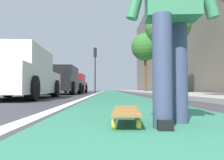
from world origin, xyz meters
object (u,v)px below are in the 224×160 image
street_tree_far (145,47)px  skater_person (171,4)px  parked_car_near (17,75)px  parked_car_mid (60,81)px  skateboard (126,112)px  parked_car_far (73,84)px  street_tree_mid (168,25)px  traffic_light (95,61)px

street_tree_far → skater_person: bearing=171.1°
parked_car_near → parked_car_mid: 5.73m
skateboard → parked_car_far: (16.50, 2.93, 0.62)m
street_tree_mid → street_tree_far: (7.39, 0.00, 0.14)m
parked_car_mid → street_tree_mid: 6.65m
parked_car_far → parked_car_near: bearing=-179.3°
skateboard → street_tree_far: (17.71, -3.13, 3.85)m
parked_car_far → traffic_light: size_ratio=1.14×
skater_person → parked_car_mid: (10.67, 3.11, -0.21)m
parked_car_mid → parked_car_far: bearing=1.6°
parked_car_near → street_tree_mid: bearing=-46.9°
parked_car_mid → skater_person: bearing=-163.8°
traffic_light → street_tree_far: 4.62m
parked_car_near → skateboard: bearing=-149.8°
skater_person → skateboard: bearing=66.7°
parked_car_far → traffic_light: (1.99, -1.66, 2.08)m
parked_car_mid → street_tree_far: 9.83m
skater_person → parked_car_mid: 11.11m
skateboard → street_tree_mid: (10.32, -3.13, 3.70)m
traffic_light → street_tree_far: bearing=-100.1°
skateboard → parked_car_far: size_ratio=0.19×
skateboard → street_tree_far: bearing=-10.0°
skater_person → street_tree_mid: (10.47, -2.78, 2.86)m
skater_person → parked_car_mid: size_ratio=0.38×
skater_person → street_tree_mid: street_tree_mid is taller
skateboard → parked_car_mid: 10.89m
parked_car_far → traffic_light: bearing=-39.8°
street_tree_mid → street_tree_far: 7.39m
skater_person → parked_car_near: size_ratio=0.37×
skateboard → parked_car_near: 5.57m
skater_person → street_tree_mid: bearing=-14.9°
street_tree_far → skateboard: bearing=170.0°
street_tree_mid → parked_car_far: bearing=44.4°
skater_person → parked_car_far: bearing=11.1°
skateboard → parked_car_mid: parked_car_mid is taller
parked_car_mid → traffic_light: size_ratio=1.09×
street_tree_far → parked_car_far: bearing=101.3°
parked_car_near → traffic_light: bearing=-6.3°
parked_car_mid → street_tree_mid: bearing=-92.0°
street_tree_far → parked_car_near: bearing=155.4°
skateboard → traffic_light: 18.73m
skateboard → parked_car_mid: size_ratio=0.20×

